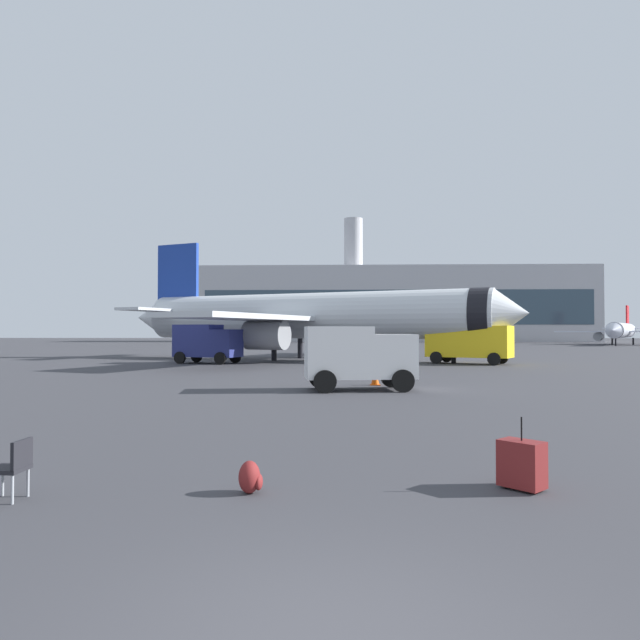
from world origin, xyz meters
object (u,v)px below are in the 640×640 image
object	(u,v)px
service_truck	(207,342)
fuel_truck	(468,340)
airplane_taxiing	(622,331)
gate_chair	(13,465)
safety_cone_mid	(454,354)
traveller_backpack	(250,478)
cargo_van	(358,355)
rolling_suitcase	(522,464)
airplane_at_gate	(306,316)
safety_cone_near	(375,376)

from	to	relation	value
service_truck	fuel_truck	xyz separation A→B (m)	(19.38, 0.30, 0.16)
airplane_taxiing	gate_chair	world-z (taller)	airplane_taxiing
safety_cone_mid	traveller_backpack	bearing A→B (deg)	-104.56
airplane_taxiing	traveller_backpack	world-z (taller)	airplane_taxiing
cargo_van	rolling_suitcase	size ratio (longest dim) A/B	4.21
airplane_at_gate	cargo_van	bearing A→B (deg)	-81.72
airplane_at_gate	service_truck	size ratio (longest dim) A/B	6.55
rolling_suitcase	airplane_taxiing	bearing A→B (deg)	63.92
rolling_suitcase	gate_chair	size ratio (longest dim) A/B	1.28
airplane_at_gate	safety_cone_near	size ratio (longest dim) A/B	42.59
service_truck	gate_chair	size ratio (longest dim) A/B	6.09
rolling_suitcase	airplane_at_gate	bearing A→B (deg)	98.15
rolling_suitcase	gate_chair	distance (m)	7.47
service_truck	rolling_suitcase	distance (m)	36.42
airplane_taxiing	service_truck	xyz separation A→B (m)	(-59.11, -60.63, -0.91)
safety_cone_mid	gate_chair	bearing A→B (deg)	-108.33
service_truck	cargo_van	distance (m)	22.05
gate_chair	safety_cone_near	bearing A→B (deg)	70.92
traveller_backpack	gate_chair	xyz separation A→B (m)	(-3.33, -0.48, 0.27)
airplane_at_gate	fuel_truck	xyz separation A→B (m)	(12.28, -5.20, -1.88)
fuel_truck	safety_cone_mid	size ratio (longest dim) A/B	9.16
airplane_at_gate	traveller_backpack	size ratio (longest dim) A/B	71.51
airplane_at_gate	safety_cone_near	xyz separation A→B (m)	(4.43, -22.55, -3.26)
fuel_truck	rolling_suitcase	xyz separation A→B (m)	(-6.61, -34.39, -1.38)
safety_cone_mid	airplane_at_gate	bearing A→B (deg)	-161.63
service_truck	rolling_suitcase	world-z (taller)	service_truck
service_truck	traveller_backpack	bearing A→B (deg)	-75.87
service_truck	fuel_truck	distance (m)	19.38
safety_cone_near	safety_cone_mid	bearing A→B (deg)	72.17
rolling_suitcase	fuel_truck	bearing A→B (deg)	79.11
traveller_backpack	airplane_taxiing	bearing A→B (deg)	62.05
cargo_van	rolling_suitcase	distance (m)	14.99
cargo_van	rolling_suitcase	world-z (taller)	cargo_van
airplane_taxiing	rolling_suitcase	distance (m)	105.47
airplane_taxiing	service_truck	world-z (taller)	airplane_taxiing
service_truck	fuel_truck	world-z (taller)	fuel_truck
airplane_at_gate	airplane_taxiing	xyz separation A→B (m)	(52.02, 55.13, -1.14)
service_truck	cargo_van	bearing A→B (deg)	-60.97
airplane_taxiing	cargo_van	world-z (taller)	airplane_taxiing
service_truck	traveller_backpack	xyz separation A→B (m)	(8.67, -34.44, -1.37)
airplane_at_gate	cargo_van	size ratio (longest dim) A/B	7.41
airplane_at_gate	safety_cone_mid	size ratio (longest dim) A/B	48.94
safety_cone_near	traveller_backpack	distance (m)	17.62
fuel_truck	cargo_van	distance (m)	21.42
airplane_at_gate	fuel_truck	world-z (taller)	airplane_at_gate
cargo_van	safety_cone_near	world-z (taller)	cargo_van
safety_cone_near	safety_cone_mid	world-z (taller)	safety_cone_near
airplane_at_gate	safety_cone_mid	xyz separation A→B (m)	(13.08, 4.34, -3.31)
airplane_taxiing	safety_cone_near	bearing A→B (deg)	-121.49
airplane_at_gate	airplane_taxiing	size ratio (longest dim) A/B	1.55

